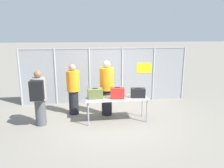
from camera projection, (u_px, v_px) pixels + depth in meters
ground_plane at (115, 123)px, 6.72m from camera, size 120.00×120.00×0.00m
fence_section at (106, 74)px, 8.54m from camera, size 6.51×0.07×2.15m
inspection_table at (117, 100)px, 6.71m from camera, size 1.91×0.61×0.74m
suitcase_olive at (95, 94)px, 6.64m from camera, size 0.45×0.33×0.33m
suitcase_red at (117, 93)px, 6.62m from camera, size 0.44×0.28×0.36m
suitcase_black at (138, 93)px, 6.74m from camera, size 0.46×0.30×0.31m
traveler_hooded at (39, 96)px, 6.31m from camera, size 0.41×0.63×1.65m
security_worker_near at (107, 87)px, 7.18m from camera, size 0.45×0.45×1.83m
security_worker_far at (73, 89)px, 7.27m from camera, size 0.42×0.42×1.70m
utility_trailer at (108, 80)px, 10.99m from camera, size 4.36×2.05×0.65m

